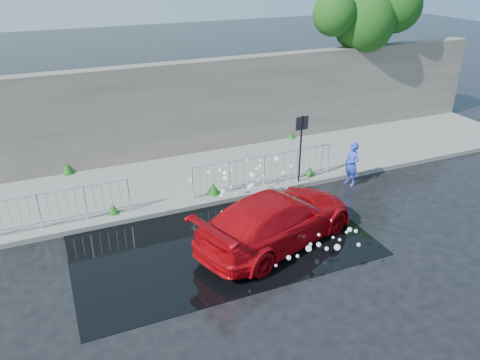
{
  "coord_description": "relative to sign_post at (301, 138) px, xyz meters",
  "views": [
    {
      "loc": [
        -3.31,
        -9.33,
        7.21
      ],
      "look_at": [
        1.71,
        2.39,
        1.0
      ],
      "focal_mm": 35.0,
      "sensor_mm": 36.0,
      "label": 1
    }
  ],
  "objects": [
    {
      "name": "ground",
      "position": [
        -4.2,
        -3.1,
        -1.72
      ],
      "size": [
        90.0,
        90.0,
        0.0
      ],
      "primitive_type": "plane",
      "color": "black",
      "rests_on": "ground"
    },
    {
      "name": "pavement",
      "position": [
        -4.2,
        1.9,
        -1.65
      ],
      "size": [
        30.0,
        4.0,
        0.15
      ],
      "primitive_type": "cube",
      "color": "gray",
      "rests_on": "ground"
    },
    {
      "name": "curb",
      "position": [
        -4.2,
        -0.1,
        -1.64
      ],
      "size": [
        30.0,
        0.25,
        0.16
      ],
      "primitive_type": "cube",
      "color": "gray",
      "rests_on": "ground"
    },
    {
      "name": "retaining_wall",
      "position": [
        -4.2,
        4.1,
        0.18
      ],
      "size": [
        30.0,
        0.6,
        3.5
      ],
      "primitive_type": "cube",
      "color": "#59534B",
      "rests_on": "pavement"
    },
    {
      "name": "puddle",
      "position": [
        -3.7,
        -2.1,
        -1.72
      ],
      "size": [
        8.0,
        5.0,
        0.01
      ],
      "primitive_type": "cube",
      "color": "black",
      "rests_on": "ground"
    },
    {
      "name": "sign_post",
      "position": [
        0.0,
        0.0,
        0.0
      ],
      "size": [
        0.45,
        0.06,
        2.5
      ],
      "color": "black",
      "rests_on": "ground"
    },
    {
      "name": "tree",
      "position": [
        5.57,
        4.31,
        3.11
      ],
      "size": [
        5.04,
        2.57,
        6.34
      ],
      "color": "#332114",
      "rests_on": "ground"
    },
    {
      "name": "railing_left",
      "position": [
        -8.2,
        0.25,
        -0.99
      ],
      "size": [
        5.05,
        0.05,
        1.1
      ],
      "color": "silver",
      "rests_on": "pavement"
    },
    {
      "name": "railing_right",
      "position": [
        -1.2,
        0.25,
        -0.99
      ],
      "size": [
        5.05,
        0.05,
        1.1
      ],
      "color": "silver",
      "rests_on": "pavement"
    },
    {
      "name": "weeds",
      "position": [
        -4.56,
        1.38,
        -1.4
      ],
      "size": [
        12.17,
        3.93,
        0.39
      ],
      "color": "#184E14",
      "rests_on": "pavement"
    },
    {
      "name": "water_spray",
      "position": [
        -2.04,
        -1.59,
        -0.99
      ],
      "size": [
        3.43,
        5.56,
        0.98
      ],
      "color": "white",
      "rests_on": "ground"
    },
    {
      "name": "red_car",
      "position": [
        -2.27,
        -2.77,
        -1.01
      ],
      "size": [
        5.29,
        3.51,
        1.42
      ],
      "primitive_type": "imported",
      "rotation": [
        0.0,
        0.0,
        1.91
      ],
      "color": "#AF070D",
      "rests_on": "ground"
    },
    {
      "name": "person",
      "position": [
        1.68,
        -0.63,
        -0.96
      ],
      "size": [
        0.46,
        0.61,
        1.53
      ],
      "primitive_type": "imported",
      "rotation": [
        0.0,
        0.0,
        -1.39
      ],
      "color": "blue",
      "rests_on": "ground"
    }
  ]
}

